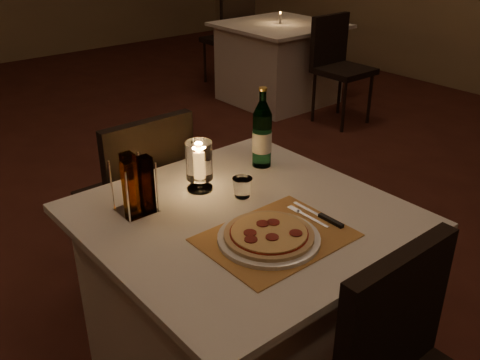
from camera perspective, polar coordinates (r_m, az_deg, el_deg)
floor at (r=2.82m, az=-5.65°, el=-9.72°), size 8.00×10.00×0.02m
main_table at (r=2.02m, az=0.37°, el=-12.62°), size 1.00×1.00×0.74m
chair_far at (r=2.43m, az=-10.52°, el=-0.93°), size 0.42×0.42×0.90m
placemat at (r=1.69m, az=3.84°, el=-6.12°), size 0.45×0.34×0.00m
plate at (r=1.66m, az=3.09°, el=-6.22°), size 0.32×0.32×0.01m
pizza at (r=1.66m, az=3.10°, el=-5.76°), size 0.28×0.28×0.02m
fork at (r=1.81m, az=6.94°, el=-3.74°), size 0.02×0.18×0.00m
knife at (r=1.79m, az=9.12°, el=-4.03°), size 0.02×0.22×0.01m
tumbler at (r=1.91m, az=0.25°, el=-0.79°), size 0.07×0.07×0.07m
water_bottle at (r=2.11m, az=2.37°, el=4.81°), size 0.08×0.08×0.32m
hurricane_candle at (r=1.93m, az=-4.38°, el=1.91°), size 0.10×0.10×0.19m
cruet_caddy at (r=1.81m, az=-11.08°, el=-0.73°), size 0.12×0.12×0.21m
neighbor_table_right at (r=5.25m, az=4.15°, el=12.38°), size 1.00×1.00×0.74m
neighbor_chair_ra at (r=4.73m, az=10.32°, el=12.65°), size 0.42×0.42×0.90m
neighbor_chair_rb at (r=5.73m, az=-0.88°, el=15.44°), size 0.42×0.42×0.90m
neighbor_candle_right at (r=5.16m, az=4.30°, el=16.84°), size 0.03×0.03×0.11m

